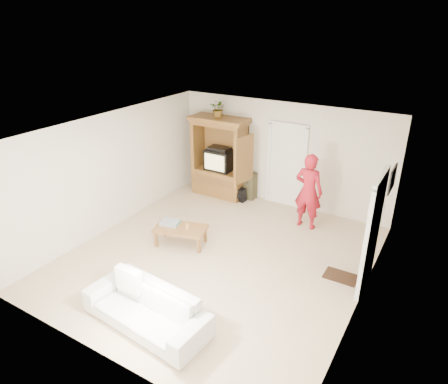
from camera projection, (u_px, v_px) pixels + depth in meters
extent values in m
plane|color=tan|center=(218.00, 257.00, 8.02)|extent=(6.00, 6.00, 0.00)
plane|color=white|center=(218.00, 131.00, 6.96)|extent=(6.00, 6.00, 0.00)
plane|color=silver|center=(282.00, 154.00, 9.84)|extent=(5.50, 0.00, 5.50)
plane|color=silver|center=(96.00, 282.00, 5.14)|extent=(5.50, 0.00, 5.50)
plane|color=silver|center=(112.00, 171.00, 8.78)|extent=(0.00, 6.00, 6.00)
plane|color=silver|center=(368.00, 237.00, 6.20)|extent=(0.00, 6.00, 6.00)
cube|color=brown|center=(219.00, 182.00, 10.70)|extent=(1.40, 0.60, 0.70)
cube|color=brown|center=(198.00, 144.00, 10.62)|extent=(0.10, 0.60, 1.20)
cube|color=brown|center=(241.00, 152.00, 10.01)|extent=(0.10, 0.60, 1.20)
cube|color=brown|center=(225.00, 145.00, 10.53)|extent=(1.40, 0.06, 1.20)
cube|color=brown|center=(219.00, 123.00, 10.05)|extent=(1.40, 0.60, 0.10)
cube|color=brown|center=(219.00, 119.00, 10.01)|extent=(1.52, 0.68, 0.10)
cube|color=brown|center=(244.00, 160.00, 9.49)|extent=(0.16, 0.67, 1.15)
cube|color=black|center=(220.00, 160.00, 10.47)|extent=(0.70, 0.52, 0.55)
cube|color=tan|center=(214.00, 163.00, 10.26)|extent=(0.58, 0.02, 0.42)
cube|color=black|center=(219.00, 148.00, 10.32)|extent=(0.55, 0.35, 0.08)
cube|color=olive|center=(214.00, 182.00, 10.44)|extent=(1.19, 0.03, 0.25)
cube|color=white|center=(286.00, 167.00, 9.86)|extent=(0.85, 0.05, 2.04)
cube|color=black|center=(372.00, 235.00, 6.79)|extent=(0.05, 0.90, 2.04)
cube|color=black|center=(392.00, 179.00, 7.58)|extent=(0.03, 0.60, 0.48)
cube|color=#382316|center=(341.00, 276.00, 7.41)|extent=(0.60, 0.40, 0.02)
imported|color=#4C7238|center=(219.00, 109.00, 9.88)|extent=(0.41, 0.36, 0.45)
imported|color=#A81625|center=(308.00, 191.00, 8.84)|extent=(0.66, 0.46, 1.75)
imported|color=silver|center=(146.00, 308.00, 6.16)|extent=(2.16, 1.00, 0.61)
cube|color=olive|center=(180.00, 229.00, 8.32)|extent=(1.19, 0.86, 0.06)
cube|color=olive|center=(156.00, 239.00, 8.31)|extent=(0.07, 0.07, 0.34)
cube|color=olive|center=(164.00, 229.00, 8.71)|extent=(0.07, 0.07, 0.34)
cube|color=olive|center=(199.00, 245.00, 8.09)|extent=(0.07, 0.07, 0.34)
cube|color=olive|center=(205.00, 235.00, 8.49)|extent=(0.07, 0.07, 0.34)
cube|color=#C5416D|center=(170.00, 223.00, 8.42)|extent=(0.44, 0.37, 0.08)
cylinder|color=tan|center=(187.00, 226.00, 8.26)|extent=(0.08, 0.08, 0.10)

